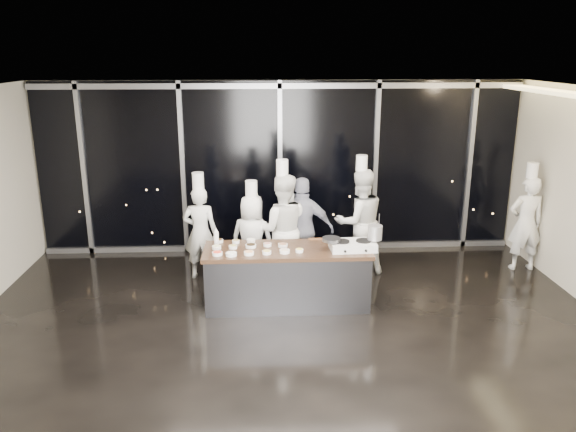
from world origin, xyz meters
name	(u,v)px	position (x,y,z in m)	size (l,w,h in m)	color
ground	(290,333)	(0.00, 0.00, 0.00)	(9.00, 9.00, 0.00)	black
room_shell	(305,171)	(0.18, 0.00, 2.25)	(9.02, 7.02, 3.21)	beige
window_wall	(280,168)	(0.00, 3.43, 1.60)	(8.90, 0.11, 3.20)	black
demo_counter	(287,277)	(0.00, 0.90, 0.45)	(2.46, 0.86, 0.90)	#3A3A3F
stove	(353,245)	(0.96, 0.81, 0.96)	(0.67, 0.44, 0.14)	silver
frying_pan	(331,239)	(0.63, 0.80, 1.06)	(0.47, 0.28, 0.04)	slate
stock_pot	(375,232)	(1.29, 0.83, 1.15)	(0.21, 0.21, 0.21)	#BCBCBF
prep_bowls	(250,248)	(-0.55, 0.88, 0.93)	(1.33, 0.74, 0.05)	white
squeeze_bottle	(216,237)	(-1.05, 1.13, 1.03)	(0.07, 0.07, 0.26)	white
chef_far_left	(200,231)	(-1.38, 2.05, 0.82)	(0.61, 0.44, 1.81)	silver
chef_left	(252,238)	(-0.52, 1.79, 0.76)	(0.84, 0.68, 1.73)	silver
chef_center	(282,229)	(-0.03, 1.78, 0.92)	(0.91, 0.72, 2.06)	silver
guest	(303,229)	(0.31, 1.91, 0.87)	(1.08, 0.61, 1.74)	#121734
chef_right	(359,221)	(1.30, 2.14, 0.92)	(1.02, 0.88, 2.06)	silver
chef_side	(526,222)	(4.20, 2.14, 0.86)	(0.62, 0.41, 1.90)	silver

